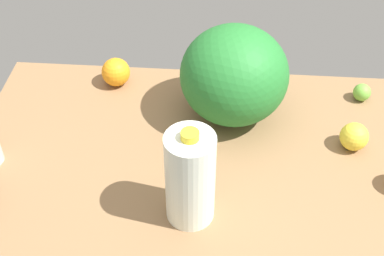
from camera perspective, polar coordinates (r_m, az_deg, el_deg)
countertop at (r=143.52cm, az=0.00°, el=-3.37°), size 120.00×76.00×3.00cm
milk_jug at (r=120.21cm, az=-0.20°, el=-5.35°), size 11.39×11.39×26.52cm
watermelon at (r=146.82cm, az=4.52°, el=5.65°), size 29.82×29.82×27.44cm
lemon_by_jug at (r=148.56cm, az=16.91°, el=-0.88°), size 7.62×7.62×7.62cm
lime_far_back at (r=165.94cm, az=17.67°, el=3.65°), size 5.21×5.21×5.21cm
orange_loose at (r=164.76cm, az=-8.12°, el=5.93°), size 8.68×8.68×8.68cm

